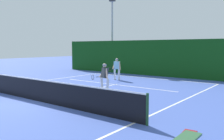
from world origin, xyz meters
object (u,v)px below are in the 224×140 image
(tennis_ball, at_px, (92,95))
(tennis_ball_extra, at_px, (58,82))
(light_pole, at_px, (112,26))
(equipment_bag, at_px, (187,140))
(player_far, at_px, (117,68))
(player_near, at_px, (104,77))

(tennis_ball, xyz_separation_m, tennis_ball_extra, (-5.08, 2.02, 0.00))
(tennis_ball_extra, bearing_deg, light_pole, 104.64)
(equipment_bag, bearing_deg, tennis_ball_extra, 59.26)
(player_far, relative_size, tennis_ball_extra, 25.07)
(tennis_ball, bearing_deg, light_pole, 123.26)
(tennis_ball, height_order, tennis_ball_extra, same)
(player_far, bearing_deg, light_pole, -61.02)
(tennis_ball, bearing_deg, tennis_ball_extra, 158.31)
(player_near, bearing_deg, player_far, -37.84)
(player_near, bearing_deg, equipment_bag, 168.38)
(tennis_ball, distance_m, equipment_bag, 6.98)
(player_near, height_order, player_far, player_far)
(tennis_ball_extra, bearing_deg, player_near, -9.68)
(tennis_ball, height_order, equipment_bag, equipment_bag)
(tennis_ball, bearing_deg, player_far, 114.95)
(player_near, xyz_separation_m, tennis_ball, (0.15, -1.18, -0.85))
(tennis_ball_extra, relative_size, light_pole, 0.01)
(tennis_ball_extra, bearing_deg, equipment_bag, -25.01)
(tennis_ball_extra, distance_m, equipment_bag, 12.43)
(light_pole, distance_m, equipment_bag, 20.68)
(tennis_ball_extra, bearing_deg, player_far, 56.80)
(tennis_ball, xyz_separation_m, light_pole, (-7.57, 11.54, 4.64))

